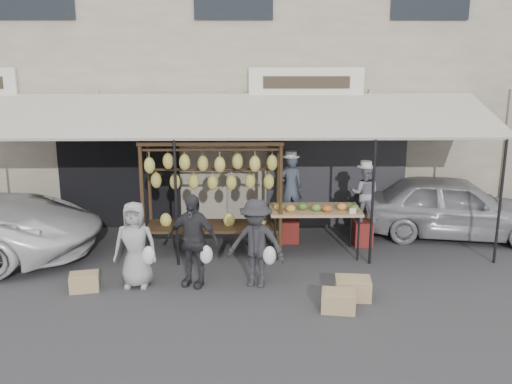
% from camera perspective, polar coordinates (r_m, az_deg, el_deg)
% --- Properties ---
extents(ground_plane, '(90.00, 90.00, 0.00)m').
position_cam_1_polar(ground_plane, '(9.45, -2.46, -9.78)').
color(ground_plane, '#2D2D30').
extents(shophouse, '(24.00, 6.15, 7.30)m').
position_cam_1_polar(shophouse, '(15.13, -1.96, 13.46)').
color(shophouse, '#B6A990').
rests_on(shophouse, ground_plane).
extents(awning, '(10.00, 2.35, 2.92)m').
position_cam_1_polar(awning, '(10.98, -2.25, 7.57)').
color(awning, beige).
rests_on(awning, ground_plane).
extents(banana_rack, '(2.60, 0.90, 2.24)m').
position_cam_1_polar(banana_rack, '(10.58, -4.39, 1.76)').
color(banana_rack, black).
rests_on(banana_rack, ground_plane).
extents(produce_table, '(1.70, 0.90, 1.04)m').
position_cam_1_polar(produce_table, '(10.78, 5.94, -1.84)').
color(produce_table, '#A9805A').
rests_on(produce_table, ground_plane).
extents(vendor_left, '(0.52, 0.38, 1.31)m').
position_cam_1_polar(vendor_left, '(11.38, 3.47, 0.46)').
color(vendor_left, '#3E4856').
rests_on(vendor_left, stool_left).
extents(vendor_right, '(0.65, 0.56, 1.14)m').
position_cam_1_polar(vendor_right, '(11.38, 10.82, -0.14)').
color(vendor_right, gray).
rests_on(vendor_right, stool_right).
extents(customer_left, '(0.72, 0.49, 1.44)m').
position_cam_1_polar(customer_left, '(9.55, -11.99, -5.17)').
color(customer_left, gray).
rests_on(customer_left, ground_plane).
extents(customer_mid, '(0.99, 0.67, 1.56)m').
position_cam_1_polar(customer_mid, '(9.43, -6.37, -4.82)').
color(customer_mid, '#302F33').
rests_on(customer_mid, ground_plane).
extents(customer_right, '(1.08, 0.81, 1.48)m').
position_cam_1_polar(customer_right, '(9.34, 0.00, -5.16)').
color(customer_right, '#29282B').
rests_on(customer_right, ground_plane).
extents(stool_left, '(0.37, 0.37, 0.49)m').
position_cam_1_polar(stool_left, '(11.63, 3.40, -3.84)').
color(stool_left, maroon).
rests_on(stool_left, ground_plane).
extents(stool_right, '(0.44, 0.44, 0.50)m').
position_cam_1_polar(stool_right, '(11.60, 10.64, -4.07)').
color(stool_right, maroon).
rests_on(stool_right, ground_plane).
extents(crate_near_a, '(0.56, 0.46, 0.30)m').
position_cam_1_polar(crate_near_a, '(8.80, 8.24, -10.74)').
color(crate_near_a, tan).
rests_on(crate_near_a, ground_plane).
extents(crate_near_b, '(0.59, 0.47, 0.33)m').
position_cam_1_polar(crate_near_b, '(9.23, 9.67, -9.47)').
color(crate_near_b, tan).
rests_on(crate_near_b, ground_plane).
extents(crate_far, '(0.52, 0.44, 0.28)m').
position_cam_1_polar(crate_far, '(9.81, -16.78, -8.60)').
color(crate_far, tan).
rests_on(crate_far, ground_plane).
extents(sedan, '(4.03, 2.22, 1.30)m').
position_cam_1_polar(sedan, '(12.51, 19.14, -1.38)').
color(sedan, '#9B9BA0').
rests_on(sedan, ground_plane).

